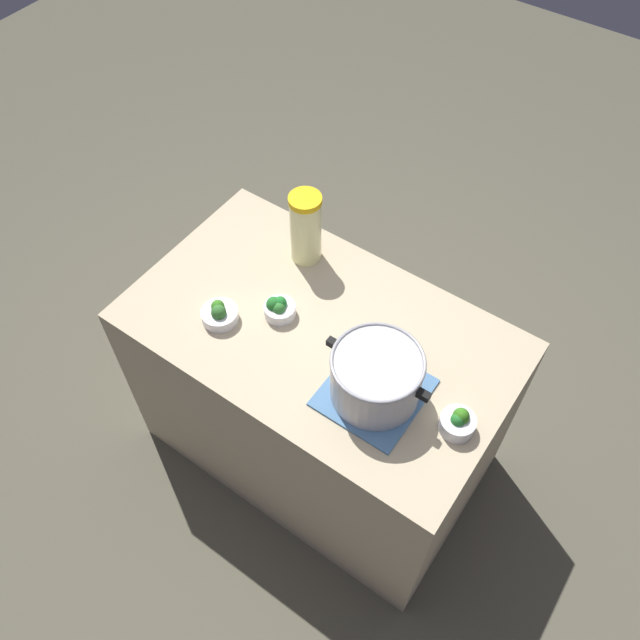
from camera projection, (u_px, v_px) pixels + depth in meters
ground_plane at (320, 444)px, 2.88m from camera, size 8.00×8.00×0.00m
counter_slab at (320, 394)px, 2.54m from camera, size 1.30×0.77×0.85m
dish_cloth at (374, 392)px, 2.05m from camera, size 0.29×0.31×0.01m
cooking_pot at (376, 376)px, 1.97m from camera, size 0.35×0.28×0.18m
lemonade_pitcher at (306, 228)px, 2.29m from camera, size 0.11×0.11×0.28m
broccoli_bowl_front at (220, 314)px, 2.20m from camera, size 0.12×0.12×0.08m
broccoli_bowl_center at (458, 422)px, 1.95m from camera, size 0.11×0.11×0.09m
broccoli_bowl_back at (279, 308)px, 2.21m from camera, size 0.11×0.11×0.08m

